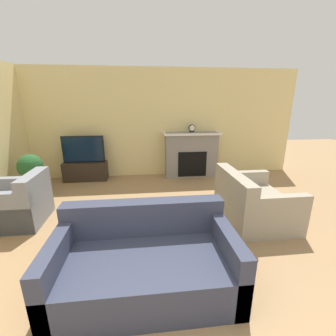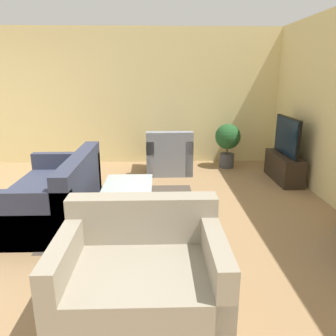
{
  "view_description": "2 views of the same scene",
  "coord_description": "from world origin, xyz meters",
  "px_view_note": "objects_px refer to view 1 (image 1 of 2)",
  "views": [
    {
      "loc": [
        0.14,
        -0.69,
        1.9
      ],
      "look_at": [
        0.58,
        3.14,
        0.76
      ],
      "focal_mm": 24.0,
      "sensor_mm": 36.0,
      "label": 1
    },
    {
      "loc": [
        4.14,
        2.65,
        1.8
      ],
      "look_at": [
        0.43,
        2.77,
        0.74
      ],
      "focal_mm": 35.0,
      "sensor_mm": 36.0,
      "label": 2
    }
  ],
  "objects_px": {
    "couch_loveseat": "(252,203)",
    "mantel_clock": "(192,128)",
    "potted_plant": "(31,170)",
    "tv": "(83,149)",
    "coffee_table": "(137,214)",
    "couch_sectional": "(146,262)",
    "armchair_by_window": "(19,205)"
  },
  "relations": [
    {
      "from": "couch_loveseat",
      "to": "mantel_clock",
      "type": "height_order",
      "value": "mantel_clock"
    },
    {
      "from": "potted_plant",
      "to": "mantel_clock",
      "type": "height_order",
      "value": "mantel_clock"
    },
    {
      "from": "tv",
      "to": "coffee_table",
      "type": "xyz_separation_m",
      "value": [
        1.31,
        -2.6,
        -0.44
      ]
    },
    {
      "from": "couch_sectional",
      "to": "mantel_clock",
      "type": "xyz_separation_m",
      "value": [
        1.26,
        3.61,
        0.97
      ]
    },
    {
      "from": "armchair_by_window",
      "to": "coffee_table",
      "type": "height_order",
      "value": "armchair_by_window"
    },
    {
      "from": "couch_sectional",
      "to": "mantel_clock",
      "type": "relative_size",
      "value": 9.29
    },
    {
      "from": "couch_sectional",
      "to": "potted_plant",
      "type": "height_order",
      "value": "potted_plant"
    },
    {
      "from": "couch_loveseat",
      "to": "potted_plant",
      "type": "distance_m",
      "value": 4.34
    },
    {
      "from": "couch_sectional",
      "to": "couch_loveseat",
      "type": "height_order",
      "value": "same"
    },
    {
      "from": "couch_loveseat",
      "to": "armchair_by_window",
      "type": "height_order",
      "value": "same"
    },
    {
      "from": "coffee_table",
      "to": "armchair_by_window",
      "type": "bearing_deg",
      "value": 162.1
    },
    {
      "from": "coffee_table",
      "to": "potted_plant",
      "type": "relative_size",
      "value": 1.12
    },
    {
      "from": "couch_sectional",
      "to": "couch_loveseat",
      "type": "bearing_deg",
      "value": 34.3
    },
    {
      "from": "tv",
      "to": "couch_loveseat",
      "type": "relative_size",
      "value": 0.78
    },
    {
      "from": "potted_plant",
      "to": "couch_sectional",
      "type": "bearing_deg",
      "value": -49.86
    },
    {
      "from": "coffee_table",
      "to": "mantel_clock",
      "type": "height_order",
      "value": "mantel_clock"
    },
    {
      "from": "coffee_table",
      "to": "mantel_clock",
      "type": "distance_m",
      "value": 3.13
    },
    {
      "from": "armchair_by_window",
      "to": "potted_plant",
      "type": "bearing_deg",
      "value": -167.08
    },
    {
      "from": "tv",
      "to": "coffee_table",
      "type": "bearing_deg",
      "value": -63.25
    },
    {
      "from": "couch_loveseat",
      "to": "coffee_table",
      "type": "xyz_separation_m",
      "value": [
        -1.89,
        -0.27,
        0.06
      ]
    },
    {
      "from": "armchair_by_window",
      "to": "potted_plant",
      "type": "height_order",
      "value": "potted_plant"
    },
    {
      "from": "couch_loveseat",
      "to": "coffee_table",
      "type": "distance_m",
      "value": 1.91
    },
    {
      "from": "tv",
      "to": "couch_sectional",
      "type": "xyz_separation_m",
      "value": [
        1.42,
        -3.54,
        -0.5
      ]
    },
    {
      "from": "coffee_table",
      "to": "potted_plant",
      "type": "bearing_deg",
      "value": 140.8
    },
    {
      "from": "couch_sectional",
      "to": "mantel_clock",
      "type": "bearing_deg",
      "value": 70.8
    },
    {
      "from": "coffee_table",
      "to": "potted_plant",
      "type": "xyz_separation_m",
      "value": [
        -2.18,
        1.78,
        0.2
      ]
    },
    {
      "from": "tv",
      "to": "mantel_clock",
      "type": "height_order",
      "value": "mantel_clock"
    },
    {
      "from": "couch_sectional",
      "to": "armchair_by_window",
      "type": "relative_size",
      "value": 2.14
    },
    {
      "from": "potted_plant",
      "to": "tv",
      "type": "bearing_deg",
      "value": 43.54
    },
    {
      "from": "couch_loveseat",
      "to": "armchair_by_window",
      "type": "xyz_separation_m",
      "value": [
        -3.78,
        0.34,
        0.01
      ]
    },
    {
      "from": "couch_loveseat",
      "to": "mantel_clock",
      "type": "relative_size",
      "value": 6.43
    },
    {
      "from": "potted_plant",
      "to": "mantel_clock",
      "type": "relative_size",
      "value": 4.47
    }
  ]
}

